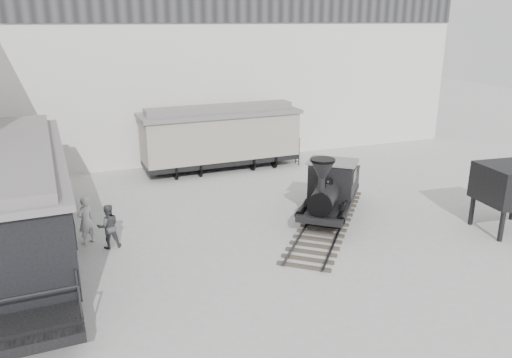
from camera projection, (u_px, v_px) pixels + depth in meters
name	position (u px, v px, depth m)	size (l,w,h in m)	color
ground	(311.00, 258.00, 17.95)	(90.00, 90.00, 0.00)	#9E9E9B
north_wall	(199.00, 66.00, 29.59)	(34.00, 2.51, 11.00)	silver
locomotive	(330.00, 193.00, 21.22)	(7.01, 8.01, 3.10)	#2E2722
boxcar	(220.00, 136.00, 28.06)	(9.05, 3.04, 3.68)	black
passenger_coach	(24.00, 198.00, 17.93)	(3.45, 13.87, 3.68)	black
visitor_a	(86.00, 220.00, 18.82)	(0.69, 0.45, 1.88)	#B8B8B6
visitor_b	(108.00, 226.00, 18.50)	(0.83, 0.65, 1.71)	#45464A
coal_hopper	(512.00, 188.00, 19.78)	(2.70, 2.29, 2.75)	black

